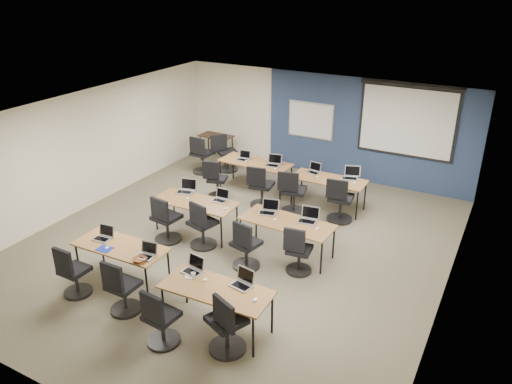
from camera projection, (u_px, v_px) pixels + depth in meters
The scene contains 58 objects.
floor at pixel (237, 244), 10.17m from camera, with size 8.00×9.00×0.02m, color #6B6354.
ceiling at pixel (235, 115), 9.07m from camera, with size 8.00×9.00×0.02m, color white.
wall_back at pixel (322, 125), 13.23m from camera, with size 8.00×0.04×2.70m, color beige.
wall_front at pixel (46, 312), 6.01m from camera, with size 8.00×0.04×2.70m, color beige.
wall_left at pixel (85, 150), 11.36m from camera, with size 0.04×9.00×2.70m, color beige.
wall_right at pixel (453, 231), 7.88m from camera, with size 0.04×9.00×2.70m, color beige.
blue_accent_panel at pixel (368, 132), 12.66m from camera, with size 5.50×0.04×2.70m, color #3D5977.
whiteboard at pixel (311, 120), 13.26m from camera, with size 1.28×0.03×0.98m.
projector_screen at pixel (408, 117), 11.97m from camera, with size 2.40×0.10×1.82m.
training_table_front_left at pixel (121, 248), 8.70m from camera, with size 1.70×0.71×0.73m.
training_table_front_right at pixel (216, 291), 7.53m from camera, with size 1.72×0.72×0.73m.
training_table_mid_left at pixel (195, 203), 10.35m from camera, with size 1.76×0.73×0.73m.
training_table_mid_right at pixel (287, 224), 9.52m from camera, with size 1.81×0.75×0.73m.
training_table_back_left at pixel (255, 164), 12.45m from camera, with size 1.82×0.76×0.73m.
training_table_back_right at pixel (329, 181), 11.46m from camera, with size 1.71×0.71×0.73m.
laptop_0 at pixel (104, 236), 8.89m from camera, with size 0.31×0.26×0.24m.
mouse_0 at pixel (107, 248), 8.60m from camera, with size 0.05×0.09×0.03m, color white.
task_chair_0 at pixel (73, 275), 8.44m from camera, with size 0.48×0.48×0.97m.
laptop_1 at pixel (146, 253), 8.35m from camera, with size 0.30×0.26×0.23m.
mouse_1 at pixel (146, 259), 8.26m from camera, with size 0.06×0.10×0.04m, color white.
task_chair_1 at pixel (122, 291), 8.00m from camera, with size 0.51×0.51×0.99m.
laptop_2 at pixel (194, 268), 7.92m from camera, with size 0.32×0.27×0.24m.
mouse_2 at pixel (205, 279), 7.72m from camera, with size 0.06×0.09×0.03m, color white.
task_chair_2 at pixel (160, 322), 7.30m from camera, with size 0.50×0.50×0.99m.
laptop_3 at pixel (243, 281), 7.58m from camera, with size 0.32×0.28×0.25m.
mouse_3 at pixel (255, 300), 7.24m from camera, with size 0.07×0.10×0.04m, color white.
task_chair_3 at pixel (226, 328), 7.15m from camera, with size 0.59×0.56×1.03m.
laptop_4 at pixel (186, 189), 10.75m from camera, with size 0.36×0.31×0.27m.
mouse_4 at pixel (188, 198), 10.44m from camera, with size 0.06×0.10×0.04m, color white.
task_chair_4 at pixel (165, 223), 10.11m from camera, with size 0.55×0.55×1.03m.
laptop_5 at pixel (221, 198), 10.36m from camera, with size 0.31×0.26×0.24m.
mouse_5 at pixel (226, 208), 10.00m from camera, with size 0.06×0.10×0.04m, color white.
task_chair_5 at pixel (202, 228), 9.91m from camera, with size 0.55×0.55×1.02m.
laptop_6 at pixel (269, 210), 9.84m from camera, with size 0.34×0.29×0.26m.
mouse_6 at pixel (275, 220), 9.56m from camera, with size 0.06×0.09×0.03m, color white.
task_chair_6 at pixel (245, 249), 9.20m from camera, with size 0.52×0.52×1.00m.
laptop_7 at pixel (309, 218), 9.51m from camera, with size 0.35×0.30×0.27m.
mouse_7 at pixel (317, 228), 9.23m from camera, with size 0.06×0.10×0.04m, color white.
task_chair_7 at pixel (298, 254), 9.06m from camera, with size 0.48×0.48×0.97m.
laptop_8 at pixel (243, 158), 12.56m from camera, with size 0.30×0.26×0.23m.
mouse_8 at pixel (246, 161), 12.46m from camera, with size 0.06×0.10×0.04m, color white.
task_chair_8 at pixel (216, 182), 12.09m from camera, with size 0.50×0.49×0.97m.
laptop_9 at pixel (273, 163), 12.21m from camera, with size 0.35×0.30×0.26m.
mouse_9 at pixel (275, 169), 11.98m from camera, with size 0.06×0.09×0.03m, color white.
task_chair_9 at pixel (261, 190), 11.62m from camera, with size 0.56×0.56×1.03m.
laptop_10 at pixel (314, 170), 11.78m from camera, with size 0.30×0.26×0.23m.
mouse_10 at pixel (318, 177), 11.53m from camera, with size 0.05×0.09×0.03m, color white.
task_chair_10 at pixel (293, 196), 11.30m from camera, with size 0.58×0.58×1.05m.
laptop_11 at pixel (351, 175), 11.46m from camera, with size 0.36×0.31×0.27m.
mouse_11 at pixel (354, 183), 11.20m from camera, with size 0.06×0.10×0.03m, color white.
task_chair_11 at pixel (339, 203), 10.94m from camera, with size 0.57×0.57×1.05m.
blue_mousepad at pixel (105, 249), 8.57m from camera, with size 0.26×0.22×0.01m, color navy.
snack_bowl at pixel (139, 260), 8.21m from camera, with size 0.23×0.23×0.06m, color brown.
snack_plate at pixel (191, 276), 7.81m from camera, with size 0.18×0.18×0.01m, color white.
coffee_cup at pixel (193, 275), 7.78m from camera, with size 0.06×0.06×0.05m, color white.
utility_table at pixel (216, 138), 14.38m from camera, with size 0.95×0.53×0.75m.
spare_chair_a at pixel (225, 156), 13.72m from camera, with size 0.68×0.56×1.04m.
spare_chair_b at pixel (202, 158), 13.56m from camera, with size 0.58×0.58×1.05m.
Camera 1 is at (4.57, -7.59, 5.14)m, focal length 35.00 mm.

